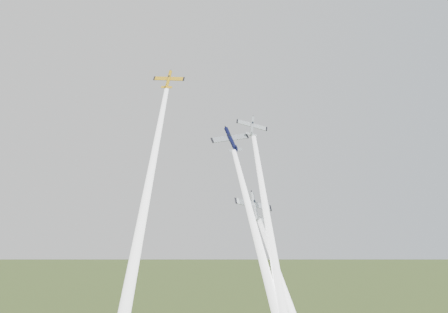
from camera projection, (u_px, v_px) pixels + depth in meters
plane_yellow at (169, 80)px, 122.46m from camera, size 8.28×6.60×6.59m
smoke_trail_yellow at (143, 213)px, 99.68m from camera, size 14.11×37.17×54.06m
plane_navy at (231, 139)px, 119.83m from camera, size 10.07×6.78×8.96m
smoke_trail_navy at (266, 272)px, 100.12m from camera, size 6.95×34.56×48.58m
plane_silver_right at (252, 126)px, 122.97m from camera, size 8.53×5.18×7.90m
smoke_trail_silver_right at (279, 287)px, 98.06m from camera, size 4.35×42.39×59.82m
plane_silver_low at (254, 206)px, 112.50m from camera, size 8.58×8.18×9.10m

